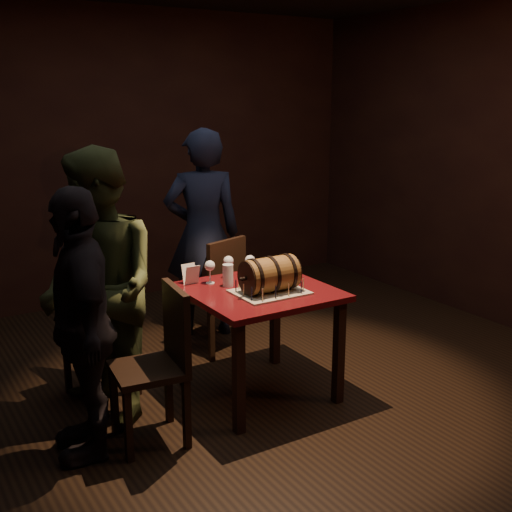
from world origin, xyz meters
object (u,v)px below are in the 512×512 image
Objects in this scene: person_back at (203,234)px; person_left_front at (82,324)px; barrel_cake at (270,274)px; pint_of_ale at (228,276)px; chair_back at (218,289)px; chair_left_rear at (110,319)px; wine_glass_left at (210,267)px; person_left_rear at (100,289)px; pub_table at (259,305)px; chair_left_front at (161,356)px; wine_glass_right at (250,261)px; wine_glass_mid at (228,262)px.

person_left_front is at bearing 62.12° from person_back.
person_back reaches higher than barrel_cake.
chair_back is at bearing 67.78° from pint_of_ale.
pint_of_ale is 0.16× the size of chair_left_rear.
person_left_rear reaches higher than wine_glass_left.
chair_left_front is at bearing -166.28° from pub_table.
person_back reaches higher than pub_table.
wine_glass_mid is at bearing 155.98° from wine_glass_right.
chair_back reaches higher than pint_of_ale.
wine_glass_mid and wine_glass_right have the same top height.
person_left_front is at bearing -119.55° from chair_left_rear.
chair_left_front is at bearing -132.64° from chair_back.
person_left_front is (-1.30, -0.36, -0.10)m from wine_glass_right.
wine_glass_right is 0.26m from pint_of_ale.
wine_glass_left is 0.70m from chair_back.
barrel_cake is 2.52× the size of wine_glass_mid.
pint_of_ale is at bearing 28.65° from chair_left_front.
person_left_front is at bearing 179.24° from barrel_cake.
chair_left_rear is at bearing 92.89° from chair_left_front.
chair_left_rear is 0.60× the size of person_left_front.
barrel_cake reaches higher than pub_table.
barrel_cake is 0.26× the size of person_left_front.
pint_of_ale is 0.86m from person_left_rear.
pint_of_ale is at bearing -120.37° from wine_glass_mid.
wine_glass_left is 0.31m from wine_glass_right.
person_left_front is (-1.21, -0.10, 0.13)m from pub_table.
chair_back is at bearing 81.84° from pub_table.
person_left_rear is at bearing 157.10° from person_left_front.
person_left_front is (-1.22, 0.02, -0.11)m from barrel_cake.
person_left_rear reaches higher than chair_left_front.
person_left_rear is at bearing 167.53° from pub_table.
pint_of_ale is at bearing -156.48° from wine_glass_right.
person_left_front reaches higher than pint_of_ale.
person_left_front is at bearing -175.50° from pub_table.
wine_glass_right is 1.09m from person_left_rear.
wine_glass_left is at bearing 127.67° from pub_table.
chair_left_front is (-0.74, -0.52, -0.34)m from wine_glass_mid.
wine_glass_right is at bearing 84.38° from person_left_rear.
wine_glass_left is at bearing -122.87° from chair_back.
person_left_rear is (-1.09, -0.04, -0.01)m from wine_glass_right.
chair_back is 1.34m from chair_left_front.
pub_table is 0.52× the size of person_back.
barrel_cake is 1.14m from chair_left_rear.
person_back reaches higher than person_left_rear.
chair_left_rear is 0.54× the size of person_back.
person_left_rear reaches higher than person_left_front.
person_left_rear reaches higher than pint_of_ale.
wine_glass_mid is 0.09× the size of person_left_rear.
chair_back and chair_left_rear have the same top height.
barrel_cake reaches higher than wine_glass_left.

